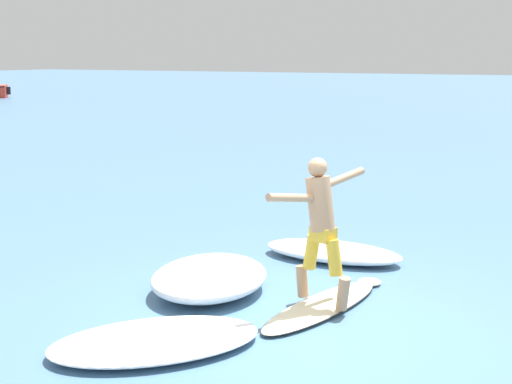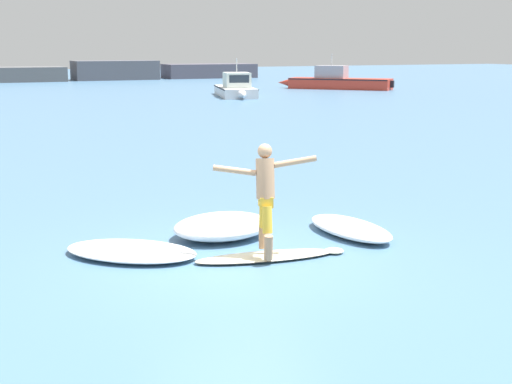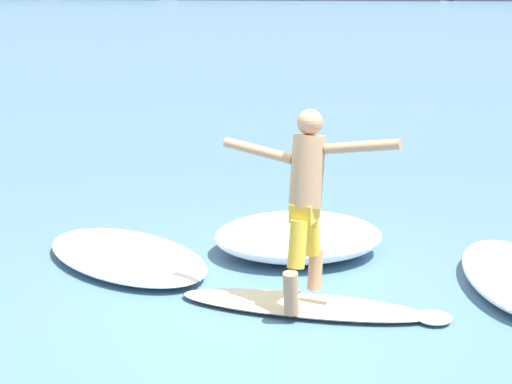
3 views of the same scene
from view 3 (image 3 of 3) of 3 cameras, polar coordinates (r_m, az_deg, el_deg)
name	(u,v)px [view 3 (image 3 of 3)]	position (r m, az deg, el deg)	size (l,w,h in m)	color
ground_plane	(259,303)	(7.72, 0.21, -7.42)	(200.00, 200.00, 0.00)	teal
surfboard	(308,306)	(7.58, 3.48, -7.56)	(2.43, 0.94, 0.21)	beige
surfer	(307,192)	(7.29, 3.39, 0.02)	(1.52, 0.80, 1.69)	tan
wave_foam_at_tail	(127,256)	(8.76, -8.62, -4.22)	(2.37, 2.32, 0.16)	white
wave_foam_beside	(298,236)	(8.92, 2.83, -2.97)	(1.98, 1.69, 0.39)	white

